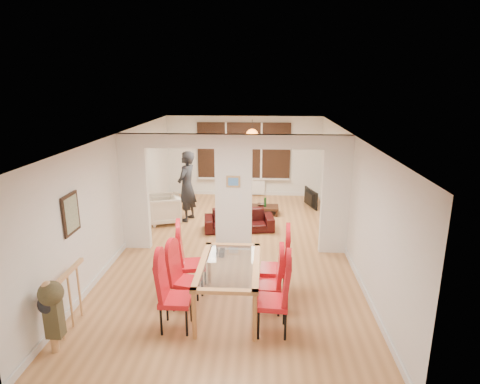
# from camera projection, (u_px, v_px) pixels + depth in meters

# --- Properties ---
(floor) EXTENTS (5.00, 9.00, 0.01)m
(floor) POSITION_uv_depth(u_px,v_px,m) (234.00, 249.00, 9.09)
(floor) COLOR #BB7F4B
(floor) RESTS_ON ground
(room_walls) EXTENTS (5.00, 9.00, 2.60)m
(room_walls) POSITION_uv_depth(u_px,v_px,m) (234.00, 194.00, 8.74)
(room_walls) COLOR silver
(room_walls) RESTS_ON floor
(divider_wall) EXTENTS (5.00, 0.18, 2.60)m
(divider_wall) POSITION_uv_depth(u_px,v_px,m) (234.00, 194.00, 8.74)
(divider_wall) COLOR white
(divider_wall) RESTS_ON floor
(bay_window_blinds) EXTENTS (3.00, 0.08, 1.80)m
(bay_window_blinds) POSITION_uv_depth(u_px,v_px,m) (244.00, 151.00, 12.95)
(bay_window_blinds) COLOR black
(bay_window_blinds) RESTS_ON room_walls
(radiator) EXTENTS (1.40, 0.08, 0.50)m
(radiator) POSITION_uv_depth(u_px,v_px,m) (244.00, 187.00, 13.24)
(radiator) COLOR white
(radiator) RESTS_ON floor
(pendant_light) EXTENTS (0.36, 0.36, 0.36)m
(pendant_light) POSITION_uv_depth(u_px,v_px,m) (252.00, 135.00, 11.67)
(pendant_light) COLOR orange
(pendant_light) RESTS_ON room_walls
(stair_newel) EXTENTS (0.40, 1.20, 1.10)m
(stair_newel) POSITION_uv_depth(u_px,v_px,m) (68.00, 298.00, 5.99)
(stair_newel) COLOR tan
(stair_newel) RESTS_ON floor
(wall_poster) EXTENTS (0.04, 0.52, 0.67)m
(wall_poster) POSITION_uv_depth(u_px,v_px,m) (71.00, 214.00, 6.49)
(wall_poster) COLOR gray
(wall_poster) RESTS_ON room_walls
(pillar_photo) EXTENTS (0.30, 0.03, 0.25)m
(pillar_photo) POSITION_uv_depth(u_px,v_px,m) (233.00, 182.00, 8.56)
(pillar_photo) COLOR #4C8CD8
(pillar_photo) RESTS_ON divider_wall
(dining_table) EXTENTS (0.98, 1.75, 0.82)m
(dining_table) POSITION_uv_depth(u_px,v_px,m) (229.00, 287.00, 6.60)
(dining_table) COLOR #B57843
(dining_table) RESTS_ON floor
(dining_chair_la) EXTENTS (0.46, 0.46, 1.16)m
(dining_chair_la) POSITION_uv_depth(u_px,v_px,m) (176.00, 294.00, 6.03)
(dining_chair_la) COLOR red
(dining_chair_la) RESTS_ON floor
(dining_chair_lb) EXTENTS (0.51, 0.51, 1.06)m
(dining_chair_lb) POSITION_uv_depth(u_px,v_px,m) (185.00, 277.00, 6.65)
(dining_chair_lb) COLOR red
(dining_chair_lb) RESTS_ON floor
(dining_chair_lc) EXTENTS (0.55, 0.55, 1.19)m
(dining_chair_lc) POSITION_uv_depth(u_px,v_px,m) (192.00, 260.00, 7.15)
(dining_chair_lc) COLOR red
(dining_chair_lc) RESTS_ON floor
(dining_chair_ra) EXTENTS (0.51, 0.51, 1.18)m
(dining_chair_ra) POSITION_uv_depth(u_px,v_px,m) (272.00, 297.00, 5.94)
(dining_chair_ra) COLOR red
(dining_chair_ra) RESTS_ON floor
(dining_chair_rb) EXTENTS (0.42, 0.42, 1.05)m
(dining_chair_rb) POSITION_uv_depth(u_px,v_px,m) (268.00, 281.00, 6.53)
(dining_chair_rb) COLOR red
(dining_chair_rb) RESTS_ON floor
(dining_chair_rc) EXTENTS (0.50, 0.50, 1.18)m
(dining_chair_rc) POSITION_uv_depth(u_px,v_px,m) (274.00, 265.00, 6.97)
(dining_chair_rc) COLOR red
(dining_chair_rc) RESTS_ON floor
(sofa) EXTENTS (1.83, 0.93, 0.51)m
(sofa) POSITION_uv_depth(u_px,v_px,m) (239.00, 220.00, 10.19)
(sofa) COLOR black
(sofa) RESTS_ON floor
(armchair) EXTENTS (1.02, 1.03, 0.75)m
(armchair) POSITION_uv_depth(u_px,v_px,m) (165.00, 209.00, 10.68)
(armchair) COLOR silver
(armchair) RESTS_ON floor
(person) EXTENTS (0.79, 0.63, 1.90)m
(person) POSITION_uv_depth(u_px,v_px,m) (187.00, 186.00, 10.72)
(person) COLOR black
(person) RESTS_ON floor
(television) EXTENTS (0.92, 0.38, 0.53)m
(television) POSITION_uv_depth(u_px,v_px,m) (308.00, 198.00, 12.08)
(television) COLOR black
(television) RESTS_ON floor
(coffee_table) EXTENTS (1.12, 0.73, 0.24)m
(coffee_table) POSITION_uv_depth(u_px,v_px,m) (260.00, 210.00, 11.43)
(coffee_table) COLOR #351D12
(coffee_table) RESTS_ON floor
(bottle) EXTENTS (0.07, 0.07, 0.28)m
(bottle) POSITION_uv_depth(u_px,v_px,m) (265.00, 202.00, 11.33)
(bottle) COLOR #143F19
(bottle) RESTS_ON coffee_table
(bowl) EXTENTS (0.24, 0.24, 0.06)m
(bowl) POSITION_uv_depth(u_px,v_px,m) (261.00, 205.00, 11.43)
(bowl) COLOR #351D12
(bowl) RESTS_ON coffee_table
(shoes) EXTENTS (0.26, 0.28, 0.11)m
(shoes) POSITION_uv_depth(u_px,v_px,m) (219.00, 253.00, 8.74)
(shoes) COLOR black
(shoes) RESTS_ON floor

